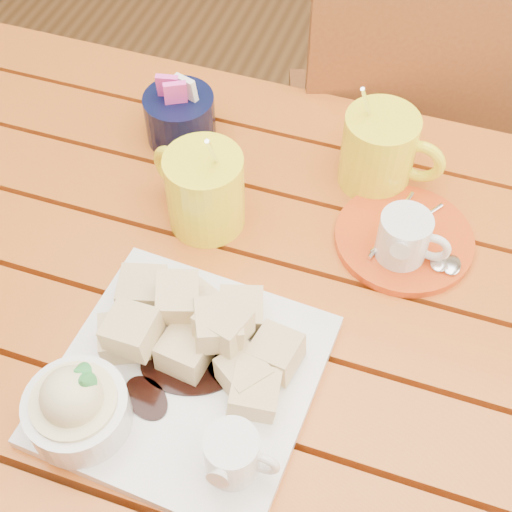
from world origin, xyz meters
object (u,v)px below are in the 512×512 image
(coffee_mug_left, at_px, (203,189))
(chair_far, at_px, (408,146))
(coffee_mug_right, at_px, (381,150))
(table, at_px, (246,337))
(dessert_plate, at_px, (165,375))
(orange_saucer, at_px, (405,239))

(coffee_mug_left, relative_size, chair_far, 0.18)
(coffee_mug_right, distance_m, chair_far, 0.45)
(table, xyz_separation_m, coffee_mug_right, (0.11, 0.24, 0.17))
(table, bearing_deg, dessert_plate, -104.18)
(table, bearing_deg, orange_saucer, 39.70)
(orange_saucer, bearing_deg, chair_far, 95.50)
(coffee_mug_right, relative_size, chair_far, 0.18)
(orange_saucer, bearing_deg, coffee_mug_right, 122.12)
(chair_far, bearing_deg, coffee_mug_right, 67.41)
(coffee_mug_right, relative_size, orange_saucer, 0.92)
(dessert_plate, xyz_separation_m, coffee_mug_left, (-0.05, 0.25, 0.02))
(orange_saucer, bearing_deg, dessert_plate, -125.35)
(coffee_mug_right, xyz_separation_m, orange_saucer, (0.06, -0.10, -0.05))
(coffee_mug_left, xyz_separation_m, coffee_mug_right, (0.20, 0.14, -0.00))
(dessert_plate, height_order, coffee_mug_left, coffee_mug_left)
(table, xyz_separation_m, chair_far, (0.13, 0.58, -0.13))
(table, distance_m, coffee_mug_left, 0.21)
(table, distance_m, chair_far, 0.61)
(coffee_mug_left, relative_size, orange_saucer, 0.93)
(coffee_mug_left, xyz_separation_m, orange_saucer, (0.26, 0.05, -0.05))
(dessert_plate, bearing_deg, coffee_mug_right, 69.40)
(chair_far, bearing_deg, orange_saucer, 76.25)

